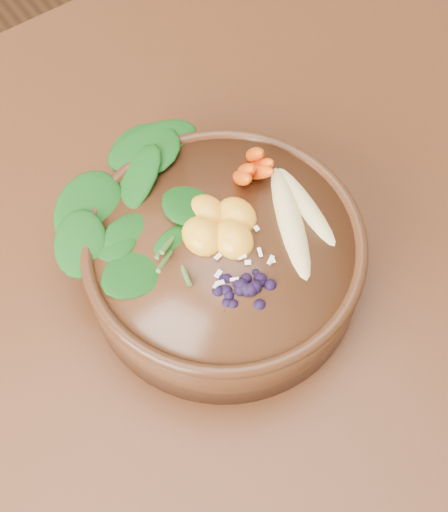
# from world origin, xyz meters

# --- Properties ---
(ground) EXTENTS (4.00, 4.00, 0.00)m
(ground) POSITION_xyz_m (0.00, 0.00, 0.00)
(ground) COLOR #381E0F
(ground) RESTS_ON ground
(dining_table) EXTENTS (1.60, 0.90, 0.75)m
(dining_table) POSITION_xyz_m (0.00, 0.00, 0.66)
(dining_table) COLOR #331C0C
(dining_table) RESTS_ON ground
(stoneware_bowl) EXTENTS (0.38, 0.38, 0.08)m
(stoneware_bowl) POSITION_xyz_m (-0.11, -0.07, 0.79)
(stoneware_bowl) COLOR #422311
(stoneware_bowl) RESTS_ON dining_table
(kale_heap) EXTENTS (0.24, 0.23, 0.05)m
(kale_heap) POSITION_xyz_m (-0.14, -0.00, 0.86)
(kale_heap) COLOR #114C10
(kale_heap) RESTS_ON stoneware_bowl
(carrot_cluster) EXTENTS (0.08, 0.08, 0.09)m
(carrot_cluster) POSITION_xyz_m (-0.04, -0.01, 0.88)
(carrot_cluster) COLOR #FF510B
(carrot_cluster) RESTS_ON stoneware_bowl
(banana_halves) EXTENTS (0.10, 0.17, 0.03)m
(banana_halves) POSITION_xyz_m (-0.02, -0.09, 0.85)
(banana_halves) COLOR #E0CC84
(banana_halves) RESTS_ON stoneware_bowl
(mandarin_cluster) EXTENTS (0.11, 0.12, 0.03)m
(mandarin_cluster) POSITION_xyz_m (-0.10, -0.06, 0.85)
(mandarin_cluster) COLOR orange
(mandarin_cluster) RESTS_ON stoneware_bowl
(blueberry_pile) EXTENTS (0.17, 0.14, 0.04)m
(blueberry_pile) POSITION_xyz_m (-0.12, -0.14, 0.86)
(blueberry_pile) COLOR black
(blueberry_pile) RESTS_ON stoneware_bowl
(coconut_flakes) EXTENTS (0.11, 0.10, 0.01)m
(coconut_flakes) POSITION_xyz_m (-0.11, -0.10, 0.84)
(coconut_flakes) COLOR white
(coconut_flakes) RESTS_ON stoneware_bowl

